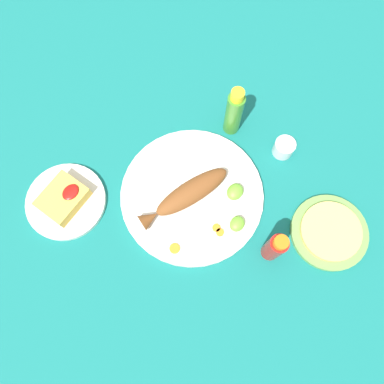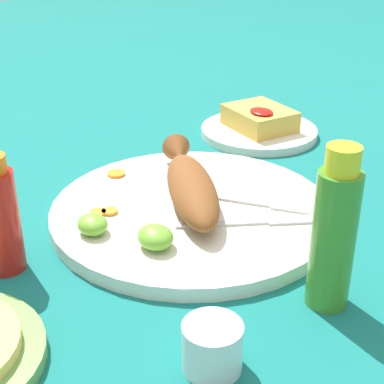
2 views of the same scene
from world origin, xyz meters
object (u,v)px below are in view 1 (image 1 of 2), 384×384
at_px(salt_cup, 284,148).
at_px(tortilla_plate, 329,232).
at_px(main_plate, 192,195).
at_px(fork_near, 177,163).
at_px(fried_fish, 187,195).
at_px(hot_sauce_bottle_green, 234,112).
at_px(side_plate_fries, 66,201).
at_px(fork_far, 195,160).
at_px(hot_sauce_bottle_red, 275,247).

relative_size(salt_cup, tortilla_plate, 0.28).
relative_size(main_plate, fork_near, 2.49).
xyz_separation_m(fried_fish, fork_near, (0.06, 0.08, -0.02)).
xyz_separation_m(fork_near, hot_sauce_bottle_green, (0.18, -0.05, 0.06)).
relative_size(side_plate_fries, tortilla_plate, 1.05).
bearing_deg(tortilla_plate, side_plate_fries, 118.66).
distance_m(main_plate, tortilla_plate, 0.36).
height_order(main_plate, fork_near, fork_near).
xyz_separation_m(side_plate_fries, tortilla_plate, (0.32, -0.59, 0.00)).
relative_size(main_plate, fork_far, 2.12).
bearing_deg(fork_far, salt_cup, -111.68).
height_order(fork_near, hot_sauce_bottle_red, hot_sauce_bottle_red).
distance_m(fork_far, hot_sauce_bottle_red, 0.31).
relative_size(fried_fish, salt_cup, 4.61).
height_order(fried_fish, fork_far, fried_fish).
bearing_deg(hot_sauce_bottle_green, main_plate, -172.67).
bearing_deg(side_plate_fries, hot_sauce_bottle_green, -27.93).
bearing_deg(hot_sauce_bottle_red, fork_far, 73.22).
xyz_separation_m(fork_far, salt_cup, (0.17, -0.17, 0.00)).
distance_m(fork_far, salt_cup, 0.24).
distance_m(fork_near, hot_sauce_bottle_green, 0.20).
relative_size(fork_far, side_plate_fries, 0.85).
bearing_deg(fork_far, hot_sauce_bottle_red, -171.99).
bearing_deg(salt_cup, main_plate, 153.34).
relative_size(fork_near, side_plate_fries, 0.72).
distance_m(salt_cup, tortilla_plate, 0.25).
relative_size(salt_cup, side_plate_fries, 0.27).
xyz_separation_m(main_plate, salt_cup, (0.25, -0.12, 0.01)).
height_order(hot_sauce_bottle_green, side_plate_fries, hot_sauce_bottle_green).
relative_size(fork_near, hot_sauce_bottle_red, 1.07).
distance_m(fried_fish, side_plate_fries, 0.32).
relative_size(fried_fish, fork_far, 1.46).
relative_size(fork_far, salt_cup, 3.16).
relative_size(hot_sauce_bottle_red, side_plate_fries, 0.67).
bearing_deg(salt_cup, fried_fish, 153.64).
height_order(main_plate, salt_cup, salt_cup).
relative_size(fried_fish, fork_near, 1.71).
relative_size(fork_near, hot_sauce_bottle_green, 0.85).
height_order(fried_fish, fork_near, fried_fish).
xyz_separation_m(fork_far, hot_sauce_bottle_red, (-0.09, -0.29, 0.05)).
bearing_deg(fork_far, hot_sauce_bottle_green, -73.27).
bearing_deg(tortilla_plate, salt_cup, 59.62).
distance_m(main_plate, hot_sauce_bottle_green, 0.24).
xyz_separation_m(hot_sauce_bottle_green, salt_cup, (0.02, -0.15, -0.06)).
bearing_deg(fried_fish, hot_sauce_bottle_red, -66.95).
bearing_deg(hot_sauce_bottle_green, fried_fish, -174.40).
distance_m(fried_fish, hot_sauce_bottle_red, 0.25).
bearing_deg(side_plate_fries, fork_far, -36.02).
xyz_separation_m(fork_far, hot_sauce_bottle_green, (0.14, -0.02, 0.06)).
height_order(main_plate, hot_sauce_bottle_red, hot_sauce_bottle_red).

